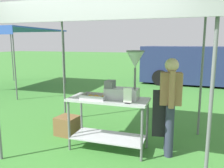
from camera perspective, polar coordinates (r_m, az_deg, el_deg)
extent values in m
plane|color=#3D7F33|center=(8.88, 9.73, -2.01)|extent=(70.00, 70.00, 0.00)
cylinder|color=slate|center=(2.83, 23.20, -4.56)|extent=(0.04, 0.04, 2.34)
cylinder|color=slate|center=(5.58, -11.82, 2.95)|extent=(0.04, 0.04, 2.34)
cylinder|color=slate|center=(4.85, 21.20, 1.42)|extent=(0.04, 0.04, 2.34)
cube|color=#939399|center=(4.00, -0.23, 17.59)|extent=(3.25, 2.26, 0.05)
cube|color=#939399|center=(2.95, -7.46, 17.54)|extent=(3.25, 0.02, 0.24)
cube|color=#B7B7BC|center=(3.94, -0.91, -3.85)|extent=(1.37, 0.59, 0.04)
cube|color=#B7B7BC|center=(4.16, -0.88, -12.95)|extent=(1.26, 0.55, 0.02)
cylinder|color=slate|center=(4.11, -10.57, -10.11)|extent=(0.04, 0.04, 0.88)
cylinder|color=slate|center=(3.70, 7.35, -12.33)|extent=(0.04, 0.04, 0.88)
cylinder|color=slate|center=(4.52, -7.54, -8.11)|extent=(0.04, 0.04, 0.88)
cylinder|color=slate|center=(4.15, 8.66, -9.80)|extent=(0.04, 0.04, 0.88)
cube|color=#B7B7BC|center=(3.96, -4.35, -3.45)|extent=(0.43, 0.31, 0.01)
cube|color=#B7B7BC|center=(3.82, -5.20, -3.42)|extent=(0.43, 0.01, 0.06)
cube|color=#B7B7BC|center=(4.08, -3.57, -2.50)|extent=(0.43, 0.01, 0.06)
cube|color=#B7B7BC|center=(4.03, -7.08, -2.72)|extent=(0.01, 0.31, 0.06)
cube|color=#B7B7BC|center=(3.88, -1.52, -3.17)|extent=(0.01, 0.31, 0.06)
torus|color=gold|center=(3.90, -5.58, -3.37)|extent=(0.11, 0.11, 0.03)
torus|color=gold|center=(3.98, -1.97, -3.05)|extent=(0.10, 0.10, 0.03)
torus|color=gold|center=(3.94, -3.26, -3.20)|extent=(0.11, 0.11, 0.03)
torus|color=gold|center=(4.06, -5.27, -2.85)|extent=(0.12, 0.12, 0.03)
torus|color=gold|center=(3.97, -6.24, -3.16)|extent=(0.10, 0.10, 0.03)
torus|color=gold|center=(3.85, -2.45, -3.51)|extent=(0.11, 0.11, 0.03)
torus|color=gold|center=(3.89, -4.52, -3.40)|extent=(0.10, 0.10, 0.03)
torus|color=gold|center=(3.97, -4.73, -3.14)|extent=(0.12, 0.12, 0.03)
torus|color=gold|center=(4.03, -3.95, -2.91)|extent=(0.10, 0.10, 0.03)
cube|color=#B7B7BC|center=(3.91, 2.45, -2.34)|extent=(0.56, 0.28, 0.18)
cube|color=slate|center=(3.94, -0.47, 0.00)|extent=(0.14, 0.22, 0.12)
cylinder|color=slate|center=(3.81, 5.67, 1.39)|extent=(0.04, 0.04, 0.36)
cone|color=#B7B7BC|center=(3.77, 5.75, 5.96)|extent=(0.28, 0.28, 0.25)
cylinder|color=slate|center=(3.77, 5.79, 8.05)|extent=(0.29, 0.29, 0.02)
cube|color=black|center=(3.62, 3.82, -4.70)|extent=(0.08, 0.05, 0.02)
cube|color=white|center=(3.59, 3.84, -2.81)|extent=(0.13, 0.01, 0.23)
cylinder|color=#2D3347|center=(3.94, 13.95, -11.27)|extent=(0.14, 0.14, 0.86)
cylinder|color=#2D3347|center=(4.13, 13.77, -10.27)|extent=(0.14, 0.14, 0.86)
cube|color=#9E704C|center=(3.84, 14.29, -1.09)|extent=(0.37, 0.27, 0.52)
cube|color=black|center=(3.94, 12.26, -7.20)|extent=(0.32, 0.07, 0.80)
cylinder|color=#9E704C|center=(3.62, 14.55, -1.36)|extent=(0.10, 0.10, 0.58)
cylinder|color=#9E704C|center=(4.05, 14.09, -0.14)|extent=(0.10, 0.10, 0.58)
sphere|color=#DBB28E|center=(3.79, 14.54, 4.55)|extent=(0.22, 0.22, 0.22)
cube|color=brown|center=(4.87, -10.95, -10.01)|extent=(0.45, 0.45, 0.37)
cube|color=navy|center=(11.08, 20.43, 4.55)|extent=(4.97, 2.17, 1.60)
cylinder|color=black|center=(12.18, 13.26, 2.76)|extent=(0.69, 0.28, 0.68)
cylinder|color=black|center=(10.36, 11.77, 1.55)|extent=(0.69, 0.28, 0.68)
cylinder|color=slate|center=(8.07, -22.87, 4.51)|extent=(0.04, 0.04, 2.34)
cylinder|color=slate|center=(12.34, -23.41, 6.16)|extent=(0.04, 0.04, 2.34)
cylinder|color=slate|center=(10.66, -11.65, 6.28)|extent=(0.04, 0.04, 2.34)
cube|color=blue|center=(10.20, -23.67, 12.19)|extent=(3.08, 3.37, 0.05)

